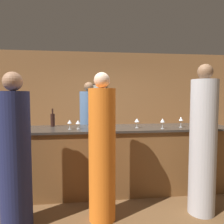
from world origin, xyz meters
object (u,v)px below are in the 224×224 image
at_px(wine_bottle_0, 92,122).
at_px(ice_bucket, 101,122).
at_px(bartender, 89,131).
at_px(guest_0, 203,145).
at_px(wine_bottle_1, 53,120).
at_px(guest_1, 15,157).
at_px(guest_2, 102,152).

xyz_separation_m(wine_bottle_0, ice_bucket, (0.17, 0.25, -0.04)).
height_order(bartender, wine_bottle_0, bartender).
height_order(guest_0, wine_bottle_1, guest_0).
bearing_deg(guest_1, bartender, 62.62).
bearing_deg(guest_0, wine_bottle_1, 152.53).
height_order(bartender, guest_0, guest_0).
bearing_deg(wine_bottle_0, bartender, 90.93).
height_order(bartender, guest_1, guest_1).
bearing_deg(guest_2, bartender, 94.26).
height_order(bartender, ice_bucket, bartender).
bearing_deg(ice_bucket, guest_1, -139.12).
distance_m(bartender, guest_0, 2.30).
xyz_separation_m(guest_0, guest_1, (-2.41, -0.02, -0.07)).
relative_size(guest_0, wine_bottle_0, 6.83).
distance_m(guest_2, ice_bucket, 0.96).
relative_size(guest_0, wine_bottle_1, 6.54).
xyz_separation_m(guest_2, ice_bucket, (0.05, 0.92, 0.27)).
relative_size(wine_bottle_0, ice_bucket, 1.60).
height_order(guest_0, guest_2, guest_0).
distance_m(guest_0, ice_bucket, 1.62).
distance_m(bartender, wine_bottle_0, 1.12).
xyz_separation_m(wine_bottle_1, ice_bucket, (0.82, -0.16, -0.04)).
bearing_deg(guest_0, ice_bucket, 144.25).
bearing_deg(wine_bottle_0, guest_1, -143.14).
bearing_deg(bartender, wine_bottle_0, 90.93).
relative_size(bartender, wine_bottle_0, 6.36).
height_order(bartender, guest_2, guest_2).
bearing_deg(wine_bottle_1, guest_0, -27.47).
xyz_separation_m(guest_1, wine_bottle_0, (0.94, 0.70, 0.32)).
bearing_deg(guest_0, guest_2, 179.24).
height_order(wine_bottle_0, ice_bucket, wine_bottle_0).
distance_m(guest_2, wine_bottle_1, 1.36).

